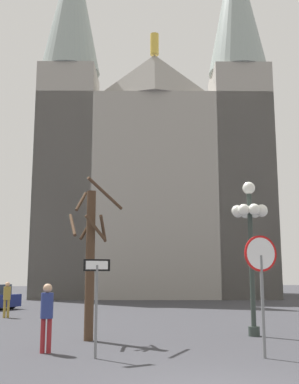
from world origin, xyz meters
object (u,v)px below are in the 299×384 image
at_px(one_way_arrow_sign, 96,293).
at_px(pedestrian_walking, 47,311).
at_px(stop_sign, 261,269).
at_px(bare_tree, 90,256).
at_px(cathedral, 154,177).
at_px(pedestrian_standing, 7,296).
at_px(street_lamp, 250,224).

xyz_separation_m(one_way_arrow_sign, pedestrian_walking, (-1.24, 0.92, -0.48)).
height_order(stop_sign, bare_tree, bare_tree).
xyz_separation_m(one_way_arrow_sign, bare_tree, (-0.15, 2.90, 0.96)).
height_order(cathedral, one_way_arrow_sign, cathedral).
bearing_deg(pedestrian_standing, pedestrian_walking, -74.93).
relative_size(cathedral, pedestrian_standing, 20.12).
relative_size(cathedral, bare_tree, 6.57).
bearing_deg(cathedral, bare_tree, -102.65).
relative_size(street_lamp, pedestrian_standing, 3.19).
bearing_deg(bare_tree, one_way_arrow_sign, -87.01).
height_order(cathedral, pedestrian_standing, cathedral).
height_order(cathedral, pedestrian_walking, cathedral).
height_order(bare_tree, pedestrian_walking, bare_tree).
bearing_deg(stop_sign, pedestrian_standing, 125.64).
distance_m(one_way_arrow_sign, bare_tree, 3.06).
bearing_deg(cathedral, street_lamp, -90.62).
xyz_separation_m(cathedral, street_lamp, (-0.26, -24.35, -6.55)).
bearing_deg(cathedral, pedestrian_walking, -103.96).
xyz_separation_m(one_way_arrow_sign, pedestrian_standing, (-3.79, 10.37, -0.59)).
relative_size(cathedral, stop_sign, 10.84).
bearing_deg(street_lamp, pedestrian_standing, 141.15).
bearing_deg(stop_sign, bare_tree, 140.76).
distance_m(cathedral, pedestrian_walking, 28.91).
distance_m(stop_sign, street_lamp, 4.15).
height_order(one_way_arrow_sign, pedestrian_standing, one_way_arrow_sign).
height_order(street_lamp, pedestrian_walking, street_lamp).
xyz_separation_m(stop_sign, one_way_arrow_sign, (-4.01, 0.50, -0.56)).
relative_size(stop_sign, bare_tree, 0.61).
distance_m(stop_sign, pedestrian_walking, 5.54).
bearing_deg(bare_tree, cathedral, 77.35).
height_order(bare_tree, pedestrian_standing, bare_tree).
bearing_deg(stop_sign, cathedral, 87.20).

